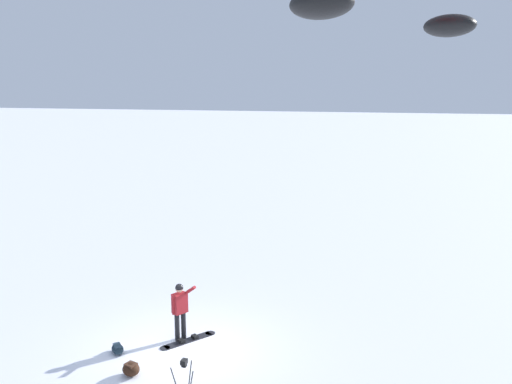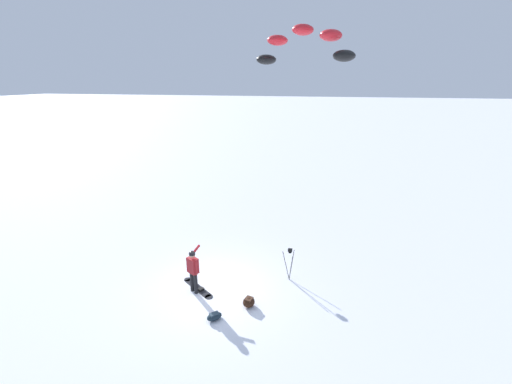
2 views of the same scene
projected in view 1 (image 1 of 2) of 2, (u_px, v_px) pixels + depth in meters
ground_plane at (183, 351)px, 14.53m from camera, size 300.00×300.00×0.00m
snowboarder at (180, 306)px, 15.00m from camera, size 0.76×0.48×1.69m
snowboard at (188, 340)px, 15.10m from camera, size 1.15×1.49×0.10m
gear_bag_large at (131, 369)px, 13.25m from camera, size 0.54×0.50×0.33m
camera_tripod at (185, 375)px, 11.49m from camera, size 0.55×0.45×1.32m
gear_bag_small at (118, 349)px, 14.38m from camera, size 0.57×0.57×0.24m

